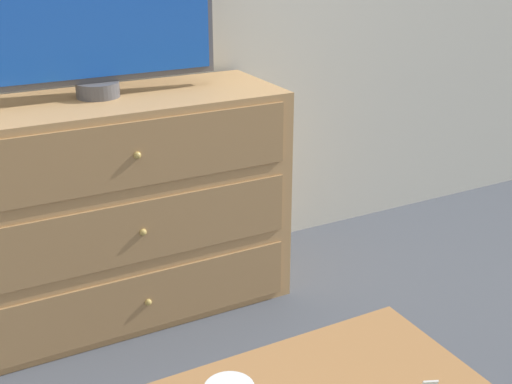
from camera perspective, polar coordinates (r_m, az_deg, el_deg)
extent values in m
plane|color=#474C56|center=(2.72, -15.42, -7.74)|extent=(12.00, 12.00, 0.00)
cube|color=tan|center=(2.35, -11.80, -1.35)|extent=(1.15, 0.44, 0.80)
cube|color=#A1794C|center=(2.28, -9.61, -9.57)|extent=(1.06, 0.01, 0.21)
sphere|color=tan|center=(2.27, -9.56, -9.64)|extent=(0.02, 0.02, 0.02)
cube|color=#A1794C|center=(2.15, -10.06, -3.49)|extent=(1.06, 0.01, 0.21)
sphere|color=tan|center=(2.15, -10.01, -3.55)|extent=(0.02, 0.02, 0.02)
cube|color=#A1794C|center=(2.05, -10.56, 3.27)|extent=(1.06, 0.01, 0.21)
sphere|color=tan|center=(2.05, -10.50, 3.23)|extent=(0.02, 0.02, 0.02)
cylinder|color=#515156|center=(2.24, -13.88, 8.83)|extent=(0.14, 0.14, 0.05)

